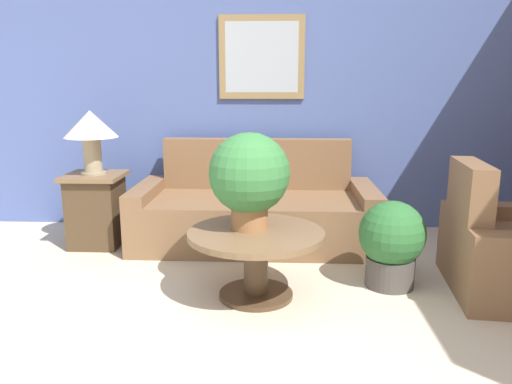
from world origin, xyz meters
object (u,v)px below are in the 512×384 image
(side_table, at_px, (96,209))
(potted_plant_on_table, at_px, (249,176))
(table_lamp, at_px, (91,129))
(potted_plant_floor, at_px, (392,241))
(coffee_table, at_px, (256,249))
(couch_main, at_px, (255,212))

(side_table, height_order, potted_plant_on_table, potted_plant_on_table)
(side_table, bearing_deg, potted_plant_on_table, -34.55)
(table_lamp, bearing_deg, potted_plant_floor, -18.55)
(coffee_table, distance_m, potted_plant_floor, 0.96)
(couch_main, distance_m, potted_plant_floor, 1.38)
(potted_plant_floor, bearing_deg, couch_main, 136.64)
(table_lamp, bearing_deg, coffee_table, -35.29)
(couch_main, xyz_separation_m, potted_plant_on_table, (0.02, -1.11, 0.54))
(potted_plant_floor, bearing_deg, potted_plant_on_table, -170.48)
(potted_plant_on_table, relative_size, potted_plant_floor, 1.04)
(potted_plant_on_table, bearing_deg, potted_plant_floor, 9.52)
(side_table, relative_size, potted_plant_on_table, 0.99)
(side_table, bearing_deg, table_lamp, 0.00)
(coffee_table, bearing_deg, couch_main, 93.03)
(coffee_table, xyz_separation_m, side_table, (-1.45, 1.03, -0.01))
(couch_main, bearing_deg, potted_plant_floor, -43.36)
(side_table, xyz_separation_m, table_lamp, (0.00, 0.00, 0.70))
(couch_main, height_order, potted_plant_floor, couch_main)
(side_table, bearing_deg, potted_plant_floor, -18.55)
(couch_main, xyz_separation_m, table_lamp, (-1.39, -0.14, 0.75))
(couch_main, relative_size, table_lamp, 3.87)
(side_table, distance_m, potted_plant_floor, 2.52)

